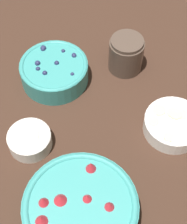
% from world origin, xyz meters
% --- Properties ---
extents(ground_plane, '(4.00, 4.00, 0.00)m').
position_xyz_m(ground_plane, '(0.00, 0.00, 0.00)').
color(ground_plane, '#382319').
extents(bowl_strawberries, '(0.24, 0.24, 0.10)m').
position_xyz_m(bowl_strawberries, '(-0.15, 0.12, 0.04)').
color(bowl_strawberries, teal).
rests_on(bowl_strawberries, ground_plane).
extents(bowl_blueberries, '(0.18, 0.18, 0.07)m').
position_xyz_m(bowl_blueberries, '(0.24, 0.06, 0.04)').
color(bowl_blueberries, teal).
rests_on(bowl_blueberries, ground_plane).
extents(bowl_bananas, '(0.15, 0.15, 0.05)m').
position_xyz_m(bowl_bananas, '(-0.01, -0.17, 0.03)').
color(bowl_bananas, white).
rests_on(bowl_bananas, ground_plane).
extents(bowl_cream, '(0.11, 0.11, 0.05)m').
position_xyz_m(bowl_cream, '(0.06, 0.18, 0.03)').
color(bowl_cream, silver).
rests_on(bowl_cream, ground_plane).
extents(jar_chocolate, '(0.10, 0.10, 0.10)m').
position_xyz_m(jar_chocolate, '(0.22, -0.14, 0.05)').
color(jar_chocolate, '#4C3D33').
rests_on(jar_chocolate, ground_plane).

